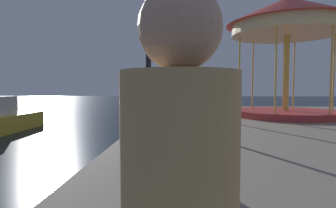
{
  "coord_description": "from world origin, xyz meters",
  "views": [
    {
      "loc": [
        1.79,
        -9.5,
        2.22
      ],
      "look_at": [
        1.04,
        2.68,
        1.48
      ],
      "focal_mm": 29.24,
      "sensor_mm": 36.0,
      "label": 1
    }
  ],
  "objects": [
    {
      "name": "motorboat_yellow",
      "position": [
        -7.39,
        3.52,
        0.66
      ],
      "size": [
        1.92,
        4.49,
        1.79
      ],
      "color": "gold",
      "rests_on": "ground"
    },
    {
      "name": "quay_dock",
      "position": [
        6.78,
        0.0,
        0.4
      ],
      "size": [
        13.55,
        22.57,
        0.8
      ],
      "primitive_type": "cube",
      "color": "gray",
      "rests_on": "ground"
    },
    {
      "name": "lamp_post_near_edge",
      "position": [
        0.97,
        -3.39,
        3.69
      ],
      "size": [
        0.36,
        0.36,
        4.21
      ],
      "color": "black",
      "rests_on": "quay_dock"
    },
    {
      "name": "lamp_post_mid_promenade",
      "position": [
        1.0,
        1.13,
        3.84
      ],
      "size": [
        0.36,
        0.36,
        4.47
      ],
      "color": "black",
      "rests_on": "quay_dock"
    },
    {
      "name": "carousel",
      "position": [
        6.69,
        4.14,
        5.1
      ],
      "size": [
        5.78,
        5.78,
        5.72
      ],
      "color": "#B23333",
      "rests_on": "quay_dock"
    },
    {
      "name": "ground_plane",
      "position": [
        0.0,
        0.0,
        0.0
      ],
      "size": [
        120.0,
        120.0,
        0.0
      ],
      "primitive_type": "plane",
      "color": "black"
    },
    {
      "name": "bollard_center",
      "position": [
        0.68,
        -2.12,
        1.0
      ],
      "size": [
        0.24,
        0.24,
        0.4
      ],
      "primitive_type": "cylinder",
      "color": "#2D2D33",
      "rests_on": "quay_dock"
    },
    {
      "name": "lamp_post_far_end",
      "position": [
        1.43,
        5.64,
        3.66
      ],
      "size": [
        0.36,
        0.36,
        4.16
      ],
      "color": "black",
      "rests_on": "quay_dock"
    },
    {
      "name": "bollard_north",
      "position": [
        0.64,
        5.24,
        1.0
      ],
      "size": [
        0.24,
        0.24,
        0.4
      ],
      "primitive_type": "cylinder",
      "color": "#2D2D33",
      "rests_on": "quay_dock"
    }
  ]
}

